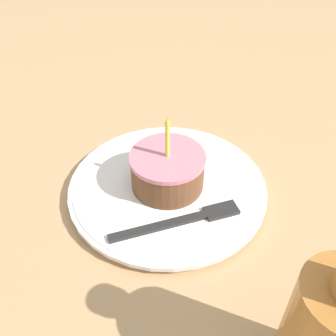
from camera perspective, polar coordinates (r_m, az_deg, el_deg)
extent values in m
cube|color=tan|center=(0.59, -0.07, -4.94)|extent=(2.40, 2.40, 0.04)
cylinder|color=white|center=(0.57, 0.00, -2.62)|extent=(0.27, 0.27, 0.02)
cylinder|color=white|center=(0.57, 0.00, -2.38)|extent=(0.28, 0.28, 0.01)
cylinder|color=brown|center=(0.55, -0.26, -0.33)|extent=(0.10, 0.10, 0.05)
cylinder|color=#D17A8C|center=(0.53, -0.27, 1.79)|extent=(0.10, 0.10, 0.01)
cylinder|color=#EAD84C|center=(0.51, -0.28, 4.34)|extent=(0.01, 0.01, 0.05)
cone|color=yellow|center=(0.50, -0.29, 7.23)|extent=(0.01, 0.01, 0.01)
cube|color=#262626|center=(0.51, -1.43, -8.49)|extent=(0.09, 0.11, 0.00)
cube|color=#262626|center=(0.53, 7.72, -6.14)|extent=(0.05, 0.05, 0.00)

